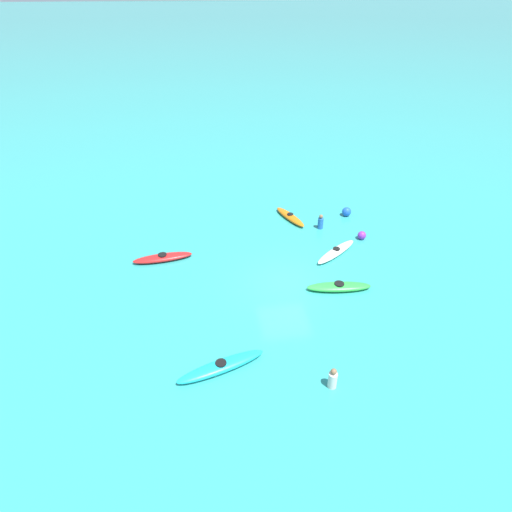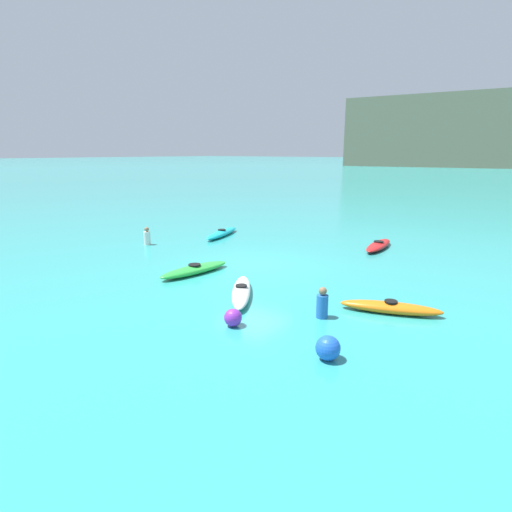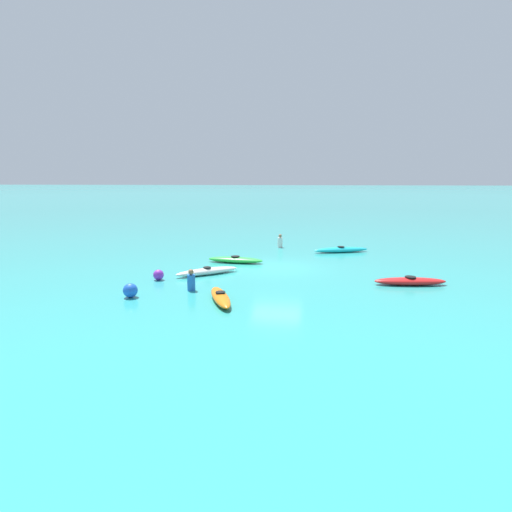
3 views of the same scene
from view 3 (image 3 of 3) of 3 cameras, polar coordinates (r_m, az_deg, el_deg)
ground_plane at (r=21.34m, az=2.90°, el=-1.59°), size 600.00×600.00×0.00m
kayak_white at (r=19.85m, az=-6.66°, el=-2.08°), size 2.37×2.81×0.37m
kayak_cyan at (r=26.26m, az=11.48°, el=0.84°), size 1.71×3.50×0.37m
kayak_red at (r=18.98m, az=20.25°, el=-3.24°), size 1.05×3.08×0.37m
kayak_orange at (r=15.52m, az=-4.86°, el=-5.60°), size 2.80×1.56×0.37m
kayak_green at (r=22.53m, az=-2.83°, el=-0.52°), size 1.00×3.07×0.37m
buoy_purple at (r=19.16m, az=-13.14°, el=-2.52°), size 0.47×0.47×0.47m
buoy_blue at (r=16.64m, az=-16.74°, el=-4.51°), size 0.55×0.55×0.55m
person_near_shore at (r=17.09m, az=-8.82°, el=-3.41°), size 0.42×0.42×0.88m
person_by_kayaks at (r=27.60m, az=3.30°, el=1.97°), size 0.42×0.42×0.88m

